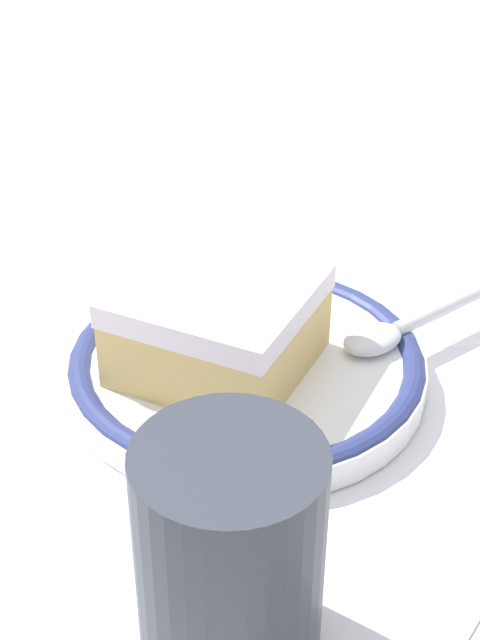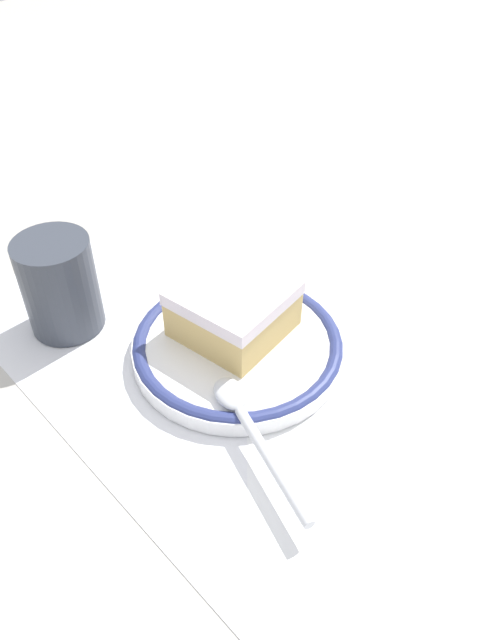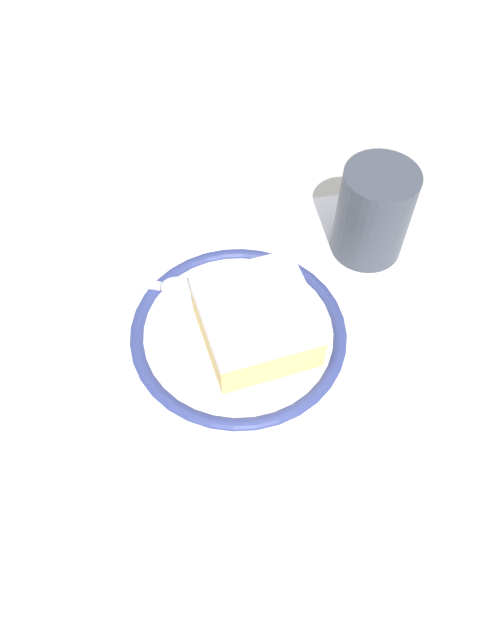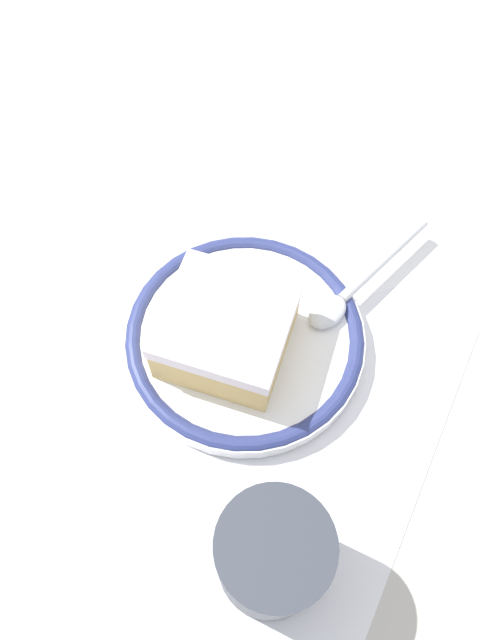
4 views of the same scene
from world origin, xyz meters
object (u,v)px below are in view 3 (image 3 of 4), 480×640
Objects in this scene: cake_slice at (257,321)px; plate at (240,338)px; napkin at (64,325)px; cup at (372,218)px; spoon at (145,284)px.

plate is at bearing 161.58° from cake_slice.
cake_slice is at bearing -18.42° from plate.
plate reaches higher than napkin.
cup reaches higher than cake_slice.
cake_slice is 1.12× the size of cup.
cup reaches higher than napkin.
plate is 2.05× the size of cup.
cake_slice is at bearing -15.88° from napkin.
plate is 0.15m from napkin.
plate is 0.03m from cake_slice.
cake_slice is 0.15m from cup.
plate is 1.83× the size of cake_slice.
napkin is (-0.07, -0.02, -0.02)m from spoon.
cake_slice is 0.16m from napkin.
spoon is 0.20m from cup.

